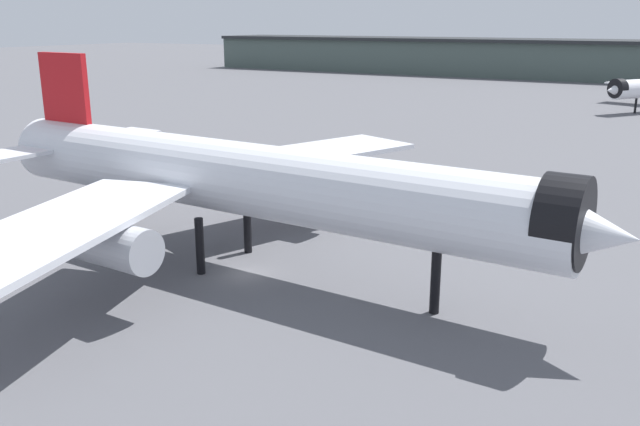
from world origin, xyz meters
TOP-DOWN VIEW (x-y plane):
  - ground at (0.00, 0.00)m, footprint 900.00×900.00m
  - airliner_near_gate at (-0.85, 1.25)m, footprint 60.61×55.17m
  - terminal_building at (-33.25, 218.69)m, footprint 242.23×35.54m
  - baggage_tug_wing at (-11.30, 34.88)m, footprint 3.35×3.46m

SIDE VIEW (x-z plane):
  - ground at x=0.00m, z-range 0.00..0.00m
  - baggage_tug_wing at x=-11.30m, z-range 0.05..1.90m
  - terminal_building at x=-33.25m, z-range -5.03..19.29m
  - airliner_near_gate at x=-0.85m, z-range -1.04..16.44m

